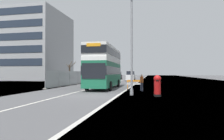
{
  "coord_description": "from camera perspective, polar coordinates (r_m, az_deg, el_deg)",
  "views": [
    {
      "loc": [
        5.3,
        -15.26,
        1.9
      ],
      "look_at": [
        1.1,
        5.33,
        2.2
      ],
      "focal_mm": 31.19,
      "sensor_mm": 36.0,
      "label": 1
    }
  ],
  "objects": [
    {
      "name": "ground",
      "position": [
        16.18,
        -5.56,
        -7.73
      ],
      "size": [
        140.0,
        280.0,
        0.1
      ],
      "color": "#4C4C4F"
    },
    {
      "name": "double_decker_bus",
      "position": [
        23.82,
        -2.18,
        0.94
      ],
      "size": [
        3.03,
        10.29,
        4.94
      ],
      "color": "#196042",
      "rests_on": "ground"
    },
    {
      "name": "lamppost_foreground",
      "position": [
        16.71,
        5.78,
        6.73
      ],
      "size": [
        0.29,
        0.7,
        8.66
      ],
      "color": "gray",
      "rests_on": "ground"
    },
    {
      "name": "red_pillar_postbox",
      "position": [
        16.05,
        13.16,
        -4.23
      ],
      "size": [
        0.59,
        0.59,
        1.71
      ],
      "color": "black",
      "rests_on": "ground"
    },
    {
      "name": "roadworks_barrier",
      "position": [
        21.89,
        6.65,
        -3.98
      ],
      "size": [
        1.73,
        0.53,
        1.1
      ],
      "color": "orange",
      "rests_on": "ground"
    },
    {
      "name": "construction_site_fence",
      "position": [
        29.76,
        -12.36,
        -2.44
      ],
      "size": [
        0.44,
        13.8,
        2.19
      ],
      "color": "#A8AAAD",
      "rests_on": "ground"
    },
    {
      "name": "car_oncoming_near",
      "position": [
        39.81,
        -1.67,
        -2.03
      ],
      "size": [
        1.94,
        4.41,
        2.25
      ],
      "color": "slate",
      "rests_on": "ground"
    },
    {
      "name": "car_receding_mid",
      "position": [
        45.4,
        5.48,
        -1.88
      ],
      "size": [
        1.97,
        4.39,
        2.28
      ],
      "color": "silver",
      "rests_on": "ground"
    },
    {
      "name": "car_receding_far",
      "position": [
        54.57,
        1.7,
        -1.76
      ],
      "size": [
        2.07,
        4.07,
        2.17
      ],
      "color": "black",
      "rests_on": "ground"
    },
    {
      "name": "bare_tree_far_verge_near",
      "position": [
        45.43,
        -12.27,
        -0.39
      ],
      "size": [
        2.59,
        1.81,
        4.55
      ],
      "color": "#4C3D2D",
      "rests_on": "ground"
    },
    {
      "name": "bare_tree_far_verge_mid",
      "position": [
        58.96,
        -5.46,
        -0.86
      ],
      "size": [
        2.09,
        3.12,
        4.19
      ],
      "color": "#4C3D2D",
      "rests_on": "ground"
    },
    {
      "name": "pedestrian_at_kerb",
      "position": [
        20.52,
        8.7,
        -3.69
      ],
      "size": [
        0.34,
        0.34,
        1.73
      ],
      "color": "#2D3342",
      "rests_on": "ground"
    },
    {
      "name": "backdrop_office_block",
      "position": [
        59.93,
        -25.03,
        6.07
      ],
      "size": [
        24.09,
        16.22,
        18.02
      ],
      "color": "#9EA0A3",
      "rests_on": "ground"
    }
  ]
}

